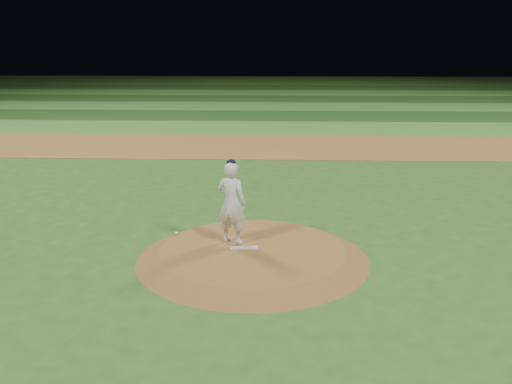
% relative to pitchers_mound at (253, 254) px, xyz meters
% --- Properties ---
extents(ground, '(120.00, 120.00, 0.00)m').
position_rel_pitchers_mound_xyz_m(ground, '(0.00, 0.00, -0.12)').
color(ground, '#2F5F1E').
rests_on(ground, ground).
extents(infield_dirt_band, '(70.00, 6.00, 0.02)m').
position_rel_pitchers_mound_xyz_m(infield_dirt_band, '(0.00, 14.00, -0.12)').
color(infield_dirt_band, brown).
rests_on(infield_dirt_band, ground).
extents(outfield_stripe_0, '(70.00, 5.00, 0.02)m').
position_rel_pitchers_mound_xyz_m(outfield_stripe_0, '(0.00, 19.50, -0.12)').
color(outfield_stripe_0, '#3E7C2D').
rests_on(outfield_stripe_0, ground).
extents(outfield_stripe_1, '(70.00, 5.00, 0.02)m').
position_rel_pitchers_mound_xyz_m(outfield_stripe_1, '(0.00, 24.50, -0.12)').
color(outfield_stripe_1, '#1B4416').
rests_on(outfield_stripe_1, ground).
extents(outfield_stripe_2, '(70.00, 5.00, 0.02)m').
position_rel_pitchers_mound_xyz_m(outfield_stripe_2, '(0.00, 29.50, -0.12)').
color(outfield_stripe_2, '#357A2C').
rests_on(outfield_stripe_2, ground).
extents(outfield_stripe_3, '(70.00, 5.00, 0.02)m').
position_rel_pitchers_mound_xyz_m(outfield_stripe_3, '(0.00, 34.50, -0.12)').
color(outfield_stripe_3, '#214516').
rests_on(outfield_stripe_3, ground).
extents(outfield_stripe_4, '(70.00, 5.00, 0.02)m').
position_rel_pitchers_mound_xyz_m(outfield_stripe_4, '(0.00, 39.50, -0.12)').
color(outfield_stripe_4, '#35762B').
rests_on(outfield_stripe_4, ground).
extents(outfield_stripe_5, '(70.00, 5.00, 0.02)m').
position_rel_pitchers_mound_xyz_m(outfield_stripe_5, '(0.00, 44.50, -0.12)').
color(outfield_stripe_5, '#224817').
rests_on(outfield_stripe_5, ground).
extents(pitchers_mound, '(5.50, 5.50, 0.25)m').
position_rel_pitchers_mound_xyz_m(pitchers_mound, '(0.00, 0.00, 0.00)').
color(pitchers_mound, brown).
rests_on(pitchers_mound, ground).
extents(pitching_rubber, '(0.68, 0.22, 0.03)m').
position_rel_pitchers_mound_xyz_m(pitching_rubber, '(-0.21, 0.03, 0.14)').
color(pitching_rubber, silver).
rests_on(pitching_rubber, pitchers_mound).
extents(rosin_bag, '(0.12, 0.12, 0.07)m').
position_rel_pitchers_mound_xyz_m(rosin_bag, '(-1.99, 0.96, 0.16)').
color(rosin_bag, beige).
rests_on(rosin_bag, pitchers_mound).
extents(pitcher_on_mound, '(0.87, 0.73, 2.08)m').
position_rel_pitchers_mound_xyz_m(pitcher_on_mound, '(-0.53, 0.43, 1.15)').
color(pitcher_on_mound, white).
rests_on(pitcher_on_mound, pitchers_mound).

